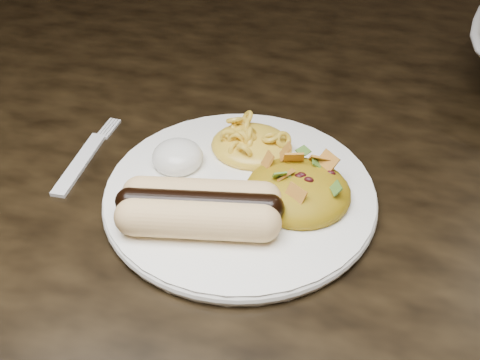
# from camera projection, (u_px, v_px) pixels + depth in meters

# --- Properties ---
(table) EXTENTS (1.60, 0.90, 0.75)m
(table) POSITION_uv_depth(u_px,v_px,m) (236.00, 169.00, 0.71)
(table) COLOR black
(table) RESTS_ON floor
(plate) EXTENTS (0.30, 0.30, 0.01)m
(plate) POSITION_uv_depth(u_px,v_px,m) (240.00, 194.00, 0.52)
(plate) COLOR white
(plate) RESTS_ON table
(hotdog) EXTENTS (0.12, 0.09, 0.03)m
(hotdog) POSITION_uv_depth(u_px,v_px,m) (200.00, 207.00, 0.47)
(hotdog) COLOR #FFCE7C
(hotdog) RESTS_ON plate
(mac_and_cheese) EXTENTS (0.10, 0.09, 0.03)m
(mac_and_cheese) POSITION_uv_depth(u_px,v_px,m) (252.00, 136.00, 0.55)
(mac_and_cheese) COLOR yellow
(mac_and_cheese) RESTS_ON plate
(sour_cream) EXTENTS (0.07, 0.07, 0.03)m
(sour_cream) POSITION_uv_depth(u_px,v_px,m) (177.00, 151.00, 0.54)
(sour_cream) COLOR white
(sour_cream) RESTS_ON plate
(taco_salad) EXTENTS (0.10, 0.09, 0.04)m
(taco_salad) POSITION_uv_depth(u_px,v_px,m) (299.00, 183.00, 0.50)
(taco_salad) COLOR #CC6800
(taco_salad) RESTS_ON plate
(fork) EXTENTS (0.03, 0.12, 0.00)m
(fork) POSITION_uv_depth(u_px,v_px,m) (80.00, 164.00, 0.56)
(fork) COLOR white
(fork) RESTS_ON table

